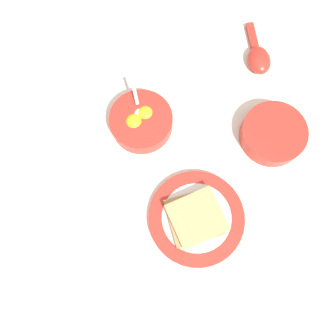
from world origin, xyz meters
The scene contains 6 objects.
ground_plane centered at (0.00, 0.00, 0.00)m, with size 3.00×3.00×0.00m, color silver.
egg_bowl centered at (-0.08, 0.16, 0.02)m, with size 0.14×0.14×0.07m.
toast_plate centered at (-0.12, -0.08, 0.01)m, with size 0.20×0.20×0.01m.
toast_sandwich centered at (-0.12, -0.08, 0.03)m, with size 0.13×0.13×0.03m.
soup_spoon centered at (0.24, 0.12, 0.02)m, with size 0.10×0.14×0.03m.
congee_bowl centered at (0.13, -0.04, 0.02)m, with size 0.14×0.14×0.04m.
Camera 1 is at (-0.22, -0.11, 0.68)m, focal length 35.00 mm.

